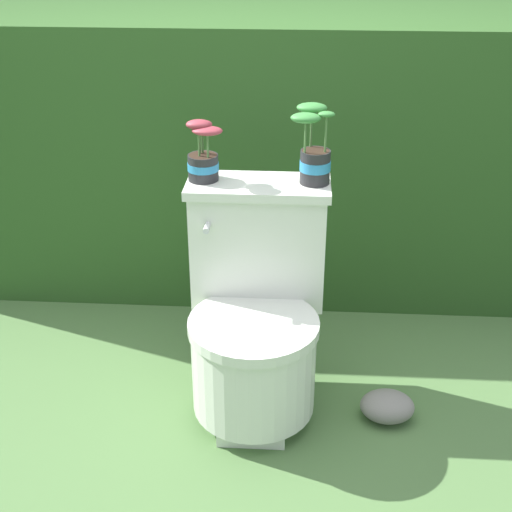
% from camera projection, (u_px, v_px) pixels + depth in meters
% --- Properties ---
extents(ground_plane, '(12.00, 12.00, 0.00)m').
position_uv_depth(ground_plane, '(238.00, 409.00, 2.52)').
color(ground_plane, '#4C703D').
extents(hedge_backdrop, '(2.81, 1.10, 1.18)m').
position_uv_depth(hedge_backdrop, '(259.00, 140.00, 3.33)').
color(hedge_backdrop, '#284C1E').
rests_on(hedge_backdrop, ground).
extents(toilet, '(0.48, 0.56, 0.78)m').
position_uv_depth(toilet, '(255.00, 318.00, 2.41)').
color(toilet, silver).
rests_on(toilet, ground).
extents(potted_plant_left, '(0.12, 0.11, 0.21)m').
position_uv_depth(potted_plant_left, '(203.00, 154.00, 2.32)').
color(potted_plant_left, '#262628').
rests_on(potted_plant_left, toilet).
extents(potted_plant_midleft, '(0.14, 0.13, 0.26)m').
position_uv_depth(potted_plant_midleft, '(314.00, 154.00, 2.29)').
color(potted_plant_midleft, '#262628').
rests_on(potted_plant_midleft, toilet).
extents(garden_stone, '(0.19, 0.15, 0.10)m').
position_uv_depth(garden_stone, '(387.00, 406.00, 2.45)').
color(garden_stone, gray).
rests_on(garden_stone, ground).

